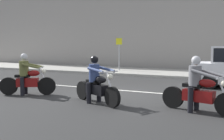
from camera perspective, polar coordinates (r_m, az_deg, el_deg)
ground_plane at (r=10.17m, az=1.09°, el=-5.19°), size 80.00×80.00×0.00m
sidewalk_slab at (r=17.68m, az=12.01°, el=-0.61°), size 40.00×4.40×0.14m
building_facade at (r=21.13m, az=14.54°, el=13.40°), size 40.00×1.40×9.80m
lane_marking_stripe at (r=11.04m, az=2.34°, el=-4.34°), size 18.00×0.14×0.01m
motorcycle_with_rider_denim_blue at (r=8.56m, az=-3.34°, el=-2.94°), size 2.06×1.11×1.52m
motorcycle_with_rider_olive at (r=10.47m, az=-17.57°, el=-1.61°), size 1.89×1.09×1.55m
motorcycle_with_rider_gray at (r=7.77m, az=17.85°, el=-3.92°), size 2.15×0.85×1.56m
street_sign_post at (r=18.48m, az=1.51°, el=4.20°), size 0.44×0.08×2.22m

